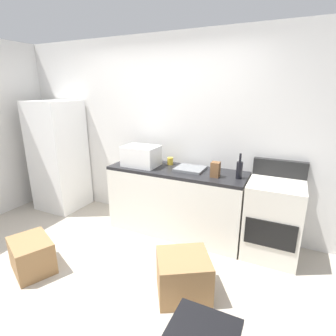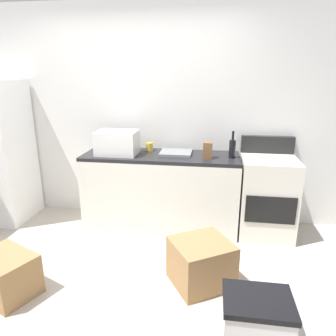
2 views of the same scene
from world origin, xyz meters
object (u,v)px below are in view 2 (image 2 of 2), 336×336
Objects in this scene: stove_oven at (266,195)px; knife_block at (208,150)px; coffee_mug at (150,147)px; storage_bin at (256,322)px; wine_bottle at (232,148)px; cardboard_box_medium at (201,263)px; microwave at (117,143)px; cardboard_box_small at (6,275)px.

knife_block is (-0.68, -0.09, 0.52)m from stove_oven.
stove_oven is at bearing -6.35° from coffee_mug.
storage_bin is (-0.29, -1.66, -0.27)m from stove_oven.
cardboard_box_medium is at bearing -104.96° from wine_bottle.
microwave is 1.04m from knife_block.
storage_bin is at bearing -57.06° from cardboard_box_medium.
knife_block is at bearing -168.18° from wine_bottle.
cardboard_box_medium is (-0.00, -0.95, -0.79)m from knife_block.
storage_bin is at bearing -85.43° from wine_bottle.
storage_bin is (0.40, -1.57, -0.80)m from knife_block.
knife_block is at bearing 39.55° from cardboard_box_small.
stove_oven is 0.87m from knife_block.
stove_oven is 3.67× the size of wine_bottle.
storage_bin is at bearing -99.83° from stove_oven.
microwave reaches higher than stove_oven.
stove_oven is at bearing 31.79° from cardboard_box_small.
microwave reaches higher than cardboard_box_small.
knife_block is 1.24m from cardboard_box_medium.
wine_bottle is (-0.42, -0.04, 0.54)m from stove_oven.
wine_bottle reaches higher than knife_block.
cardboard_box_medium is (-0.69, -1.04, -0.26)m from stove_oven.
wine_bottle reaches higher than cardboard_box_medium.
storage_bin reaches higher than cardboard_box_small.
coffee_mug is at bearing 32.35° from microwave.
stove_oven is at bearing 4.82° from wine_bottle.
coffee_mug is 0.74m from knife_block.
wine_bottle reaches higher than coffee_mug.
cardboard_box_small is at bearing -140.45° from knife_block.
wine_bottle is at bearing 94.57° from storage_bin.
microwave reaches higher than storage_bin.
microwave is 1.65m from cardboard_box_medium.
microwave is at bearing -147.65° from coffee_mug.
knife_block is 1.80m from storage_bin.
cardboard_box_medium is (-0.27, -1.01, -0.81)m from wine_bottle.
coffee_mug is 0.21× the size of cardboard_box_medium.
wine_bottle is (1.30, 0.02, -0.03)m from microwave.
wine_bottle is at bearing 0.95° from microwave.
cardboard_box_medium is 1.66m from cardboard_box_small.
knife_block reaches higher than cardboard_box_medium.
knife_block is 0.39× the size of storage_bin.
cardboard_box_small is (-0.58, -1.37, -0.86)m from microwave.
cardboard_box_small is (-1.61, -0.38, -0.02)m from cardboard_box_medium.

